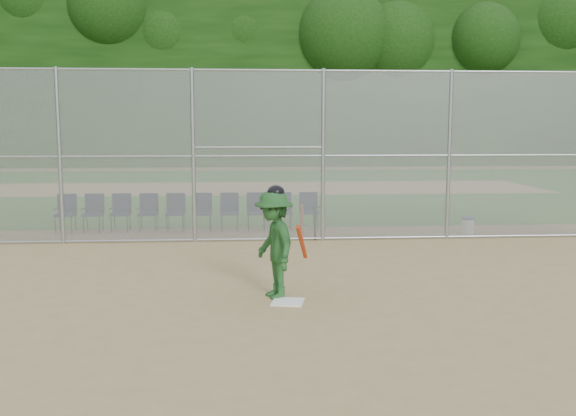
{
  "coord_description": "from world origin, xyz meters",
  "views": [
    {
      "loc": [
        -0.89,
        -9.86,
        2.69
      ],
      "look_at": [
        0.0,
        2.5,
        1.1
      ],
      "focal_mm": 40.0,
      "sensor_mm": 36.0,
      "label": 1
    }
  ],
  "objects": [
    {
      "name": "chair_0",
      "position": [
        -5.38,
        6.64,
        0.48
      ],
      "size": [
        0.54,
        0.52,
        0.96
      ],
      "primitive_type": null,
      "color": "#101A3D",
      "rests_on": "ground"
    },
    {
      "name": "home_plate",
      "position": [
        -0.21,
        -0.32,
        0.01
      ],
      "size": [
        0.56,
        0.56,
        0.02
      ],
      "primitive_type": "cube",
      "rotation": [
        0.0,
        0.0,
        -0.22
      ],
      "color": "white",
      "rests_on": "ground"
    },
    {
      "name": "ground",
      "position": [
        0.0,
        0.0,
        0.0
      ],
      "size": [
        100.0,
        100.0,
        0.0
      ],
      "primitive_type": "plane",
      "color": "tan",
      "rests_on": "ground"
    },
    {
      "name": "chair_3",
      "position": [
        -3.3,
        6.64,
        0.48
      ],
      "size": [
        0.54,
        0.52,
        0.96
      ],
      "primitive_type": null,
      "color": "#101A3D",
      "rests_on": "ground"
    },
    {
      "name": "chair_9",
      "position": [
        0.86,
        6.64,
        0.48
      ],
      "size": [
        0.54,
        0.52,
        0.96
      ],
      "primitive_type": null,
      "color": "#101A3D",
      "rests_on": "ground"
    },
    {
      "name": "chair_2",
      "position": [
        -4.0,
        6.64,
        0.48
      ],
      "size": [
        0.54,
        0.52,
        0.96
      ],
      "primitive_type": null,
      "color": "#101A3D",
      "rests_on": "ground"
    },
    {
      "name": "treeline",
      "position": [
        0.0,
        20.0,
        5.5
      ],
      "size": [
        81.0,
        60.0,
        11.0
      ],
      "color": "black",
      "rests_on": "ground"
    },
    {
      "name": "chair_4",
      "position": [
        -2.61,
        6.64,
        0.48
      ],
      "size": [
        0.54,
        0.52,
        0.96
      ],
      "primitive_type": null,
      "color": "#101A3D",
      "rests_on": "ground"
    },
    {
      "name": "chair_7",
      "position": [
        -0.53,
        6.64,
        0.48
      ],
      "size": [
        0.54,
        0.52,
        0.96
      ],
      "primitive_type": null,
      "color": "#101A3D",
      "rests_on": "ground"
    },
    {
      "name": "chair_8",
      "position": [
        0.16,
        6.64,
        0.48
      ],
      "size": [
        0.54,
        0.52,
        0.96
      ],
      "primitive_type": null,
      "color": "#101A3D",
      "rests_on": "ground"
    },
    {
      "name": "chair_5",
      "position": [
        -1.92,
        6.64,
        0.48
      ],
      "size": [
        0.54,
        0.52,
        0.96
      ],
      "primitive_type": null,
      "color": "#101A3D",
      "rests_on": "ground"
    },
    {
      "name": "chair_1",
      "position": [
        -4.69,
        6.64,
        0.48
      ],
      "size": [
        0.54,
        0.52,
        0.96
      ],
      "primitive_type": null,
      "color": "#101A3D",
      "rests_on": "ground"
    },
    {
      "name": "backstop_fence",
      "position": [
        0.0,
        5.0,
        2.07
      ],
      "size": [
        16.09,
        0.09,
        4.0
      ],
      "color": "gray",
      "rests_on": "ground"
    },
    {
      "name": "water_cooler",
      "position": [
        4.77,
        5.7,
        0.21
      ],
      "size": [
        0.32,
        0.32,
        0.41
      ],
      "color": "white",
      "rests_on": "ground"
    },
    {
      "name": "dirt_patch_far",
      "position": [
        0.0,
        18.0,
        0.01
      ],
      "size": [
        24.0,
        24.0,
        0.0
      ],
      "primitive_type": "plane",
      "color": "tan",
      "rests_on": "ground"
    },
    {
      "name": "chair_6",
      "position": [
        -1.22,
        6.64,
        0.48
      ],
      "size": [
        0.54,
        0.52,
        0.96
      ],
      "primitive_type": null,
      "color": "#101A3D",
      "rests_on": "ground"
    },
    {
      "name": "grass_strip",
      "position": [
        0.0,
        18.0,
        0.01
      ],
      "size": [
        100.0,
        100.0,
        0.0
      ],
      "primitive_type": "plane",
      "color": "#2A691F",
      "rests_on": "ground"
    },
    {
      "name": "batter_at_plate",
      "position": [
        -0.4,
        0.01,
        0.86
      ],
      "size": [
        0.99,
        1.35,
        1.78
      ],
      "color": "#1F4F21",
      "rests_on": "ground"
    },
    {
      "name": "spare_bats",
      "position": [
        0.68,
        5.12,
        0.42
      ],
      "size": [
        0.36,
        0.27,
        0.84
      ],
      "color": "#D84C14",
      "rests_on": "ground"
    }
  ]
}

